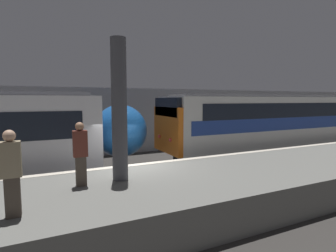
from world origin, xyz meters
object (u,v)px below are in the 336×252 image
object	(u,v)px
support_pillar_near	(119,110)
person_walking	(80,152)
train_boxy	(304,123)
person_waiting	(11,171)

from	to	relation	value
support_pillar_near	person_walking	distance (m)	1.62
support_pillar_near	person_walking	size ratio (longest dim) A/B	2.34
train_boxy	person_walking	bearing A→B (deg)	-163.39
support_pillar_near	person_waiting	size ratio (longest dim) A/B	2.32
support_pillar_near	person_walking	bearing A→B (deg)	-173.38
train_boxy	person_walking	world-z (taller)	train_boxy
support_pillar_near	person_walking	world-z (taller)	support_pillar_near
support_pillar_near	train_boxy	xyz separation A→B (m)	(13.60, 4.26, -1.21)
person_waiting	person_walking	size ratio (longest dim) A/B	1.01
train_boxy	person_walking	xyz separation A→B (m)	(-14.75, -4.40, 0.08)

